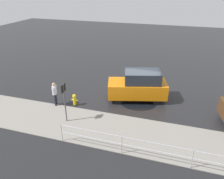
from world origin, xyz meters
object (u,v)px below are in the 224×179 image
moving_hatchback (138,86)px  fire_hydrant (75,100)px  sign_post (64,98)px  pedestrian (55,92)px

moving_hatchback → fire_hydrant: 4.36m
sign_post → pedestrian: bearing=-43.7°
fire_hydrant → sign_post: size_ratio=0.33×
moving_hatchback → sign_post: size_ratio=1.76×
moving_hatchback → sign_post: 5.22m
fire_hydrant → sign_post: (-0.37, 1.85, 1.18)m
pedestrian → fire_hydrant: bearing=-162.3°
moving_hatchback → pedestrian: bearing=26.0°
pedestrian → sign_post: sign_post is taller
pedestrian → moving_hatchback: bearing=-154.0°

